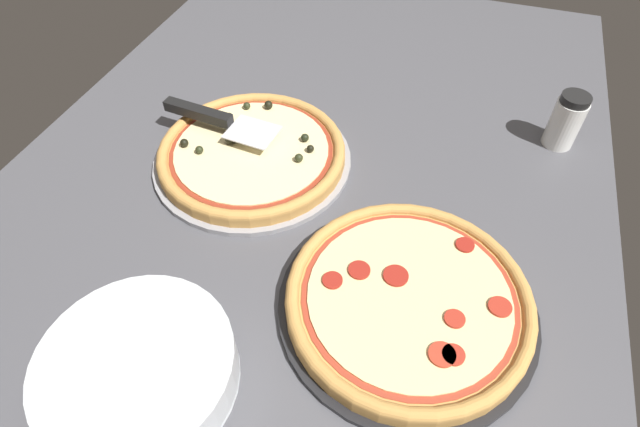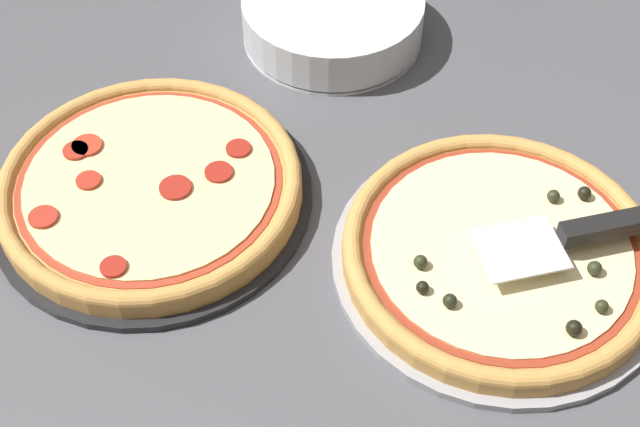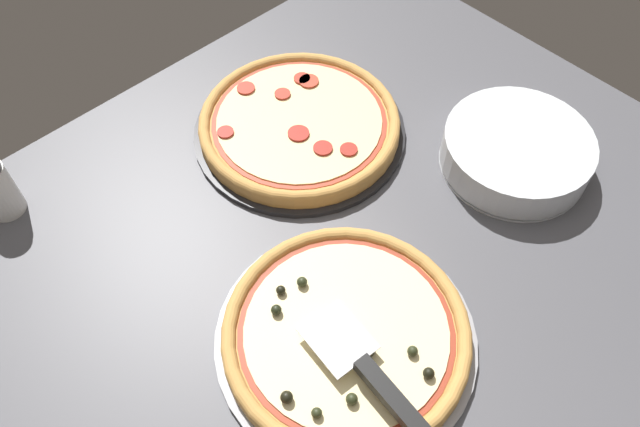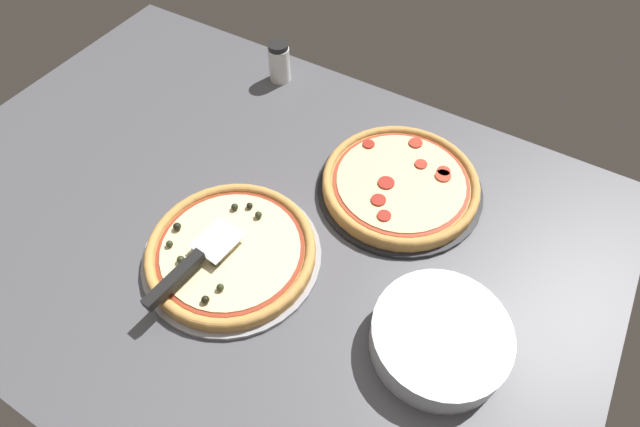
% 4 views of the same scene
% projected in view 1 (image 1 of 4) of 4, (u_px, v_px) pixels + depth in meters
% --- Properties ---
extents(ground_plane, '(1.53, 1.07, 0.04)m').
position_uv_depth(ground_plane, '(313.00, 167.00, 0.94)').
color(ground_plane, '#4C4C51').
extents(pizza_pan_front, '(0.36, 0.36, 0.01)m').
position_uv_depth(pizza_pan_front, '(253.00, 160.00, 0.92)').
color(pizza_pan_front, '#939399').
rests_on(pizza_pan_front, ground_plane).
extents(pizza_front, '(0.34, 0.34, 0.04)m').
position_uv_depth(pizza_front, '(252.00, 152.00, 0.91)').
color(pizza_front, '#C68E47').
rests_on(pizza_front, pizza_pan_front).
extents(pizza_pan_back, '(0.37, 0.37, 0.01)m').
position_uv_depth(pizza_pan_back, '(407.00, 306.00, 0.72)').
color(pizza_pan_back, black).
rests_on(pizza_pan_back, ground_plane).
extents(pizza_back, '(0.35, 0.35, 0.03)m').
position_uv_depth(pizza_back, '(409.00, 298.00, 0.70)').
color(pizza_back, '#C68E47').
rests_on(pizza_back, pizza_pan_back).
extents(serving_spatula, '(0.08, 0.23, 0.02)m').
position_uv_depth(serving_spatula, '(209.00, 116.00, 0.93)').
color(serving_spatula, silver).
rests_on(serving_spatula, pizza_front).
extents(plate_stack, '(0.25, 0.25, 0.06)m').
position_uv_depth(plate_stack, '(139.00, 370.00, 0.62)').
color(plate_stack, silver).
rests_on(plate_stack, ground_plane).
extents(parmesan_shaker, '(0.06, 0.06, 0.11)m').
position_uv_depth(parmesan_shaker, '(566.00, 121.00, 0.92)').
color(parmesan_shaker, white).
rests_on(parmesan_shaker, ground_plane).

